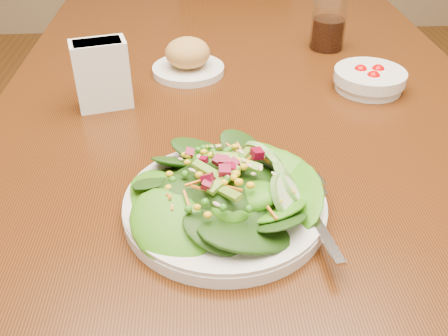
% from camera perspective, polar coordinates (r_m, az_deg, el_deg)
% --- Properties ---
extents(dining_table, '(0.90, 1.40, 0.75)m').
position_cam_1_polar(dining_table, '(0.93, 2.55, 1.34)').
color(dining_table, '#50260C').
rests_on(dining_table, ground_plane).
extents(chair_far, '(0.52, 0.53, 0.90)m').
position_cam_1_polar(chair_far, '(1.95, 0.06, 14.38)').
color(chair_far, '#44230B').
rests_on(chair_far, ground_plane).
extents(salad_plate, '(0.26, 0.26, 0.08)m').
position_cam_1_polar(salad_plate, '(0.63, 0.94, -3.11)').
color(salad_plate, silver).
rests_on(salad_plate, dining_table).
extents(bread_plate, '(0.14, 0.14, 0.07)m').
position_cam_1_polar(bread_plate, '(1.00, -4.15, 12.28)').
color(bread_plate, silver).
rests_on(bread_plate, dining_table).
extents(tomato_bowl, '(0.13, 0.13, 0.04)m').
position_cam_1_polar(tomato_bowl, '(0.98, 16.27, 9.72)').
color(tomato_bowl, silver).
rests_on(tomato_bowl, dining_table).
extents(drinking_glass, '(0.07, 0.07, 0.13)m').
position_cam_1_polar(drinking_glass, '(1.14, 11.89, 15.91)').
color(drinking_glass, silver).
rests_on(drinking_glass, dining_table).
extents(napkin_holder, '(0.10, 0.07, 0.12)m').
position_cam_1_polar(napkin_holder, '(0.89, -13.81, 10.52)').
color(napkin_holder, white).
rests_on(napkin_holder, dining_table).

